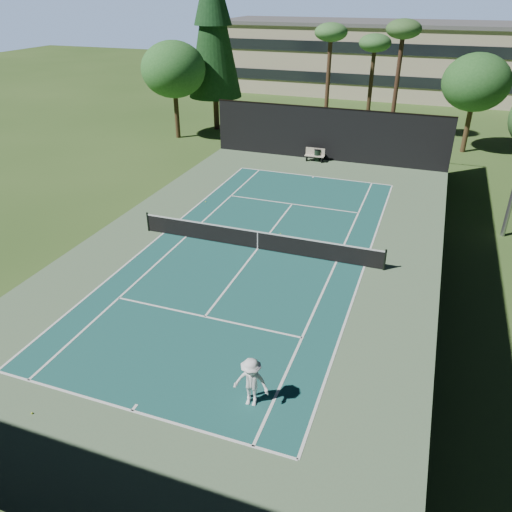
% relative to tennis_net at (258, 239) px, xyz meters
% --- Properties ---
extents(ground, '(160.00, 160.00, 0.00)m').
position_rel_tennis_net_xyz_m(ground, '(0.00, 0.00, -0.56)').
color(ground, '#33521F').
rests_on(ground, ground).
extents(apron_slab, '(18.00, 32.00, 0.01)m').
position_rel_tennis_net_xyz_m(apron_slab, '(0.00, 0.00, -0.55)').
color(apron_slab, '#577551').
rests_on(apron_slab, ground).
extents(court_surface, '(10.97, 23.77, 0.01)m').
position_rel_tennis_net_xyz_m(court_surface, '(0.00, 0.00, -0.55)').
color(court_surface, '#1A5450').
rests_on(court_surface, ground).
extents(court_lines, '(11.07, 23.87, 0.01)m').
position_rel_tennis_net_xyz_m(court_lines, '(0.00, 0.00, -0.54)').
color(court_lines, white).
rests_on(court_lines, ground).
extents(tennis_net, '(12.90, 0.10, 1.10)m').
position_rel_tennis_net_xyz_m(tennis_net, '(0.00, 0.00, 0.00)').
color(tennis_net, black).
rests_on(tennis_net, ground).
extents(fence, '(18.04, 32.05, 4.03)m').
position_rel_tennis_net_xyz_m(fence, '(0.00, 0.06, 1.45)').
color(fence, black).
rests_on(fence, ground).
extents(player, '(1.21, 0.74, 1.80)m').
position_rel_tennis_net_xyz_m(player, '(3.47, -10.28, 0.34)').
color(player, white).
rests_on(player, ground).
extents(tennis_ball_a, '(0.07, 0.07, 0.07)m').
position_rel_tennis_net_xyz_m(tennis_ball_a, '(-2.91, -13.06, -0.52)').
color(tennis_ball_a, '#B7D831').
rests_on(tennis_ball_a, ground).
extents(tennis_ball_b, '(0.06, 0.06, 0.06)m').
position_rel_tennis_net_xyz_m(tennis_ball_b, '(-4.17, 0.59, -0.53)').
color(tennis_ball_b, '#C9E934').
rests_on(tennis_ball_b, ground).
extents(tennis_ball_c, '(0.06, 0.06, 0.06)m').
position_rel_tennis_net_xyz_m(tennis_ball_c, '(0.58, 2.08, -0.53)').
color(tennis_ball_c, '#BFE233').
rests_on(tennis_ball_c, ground).
extents(tennis_ball_d, '(0.07, 0.07, 0.07)m').
position_rel_tennis_net_xyz_m(tennis_ball_d, '(-5.20, 4.87, -0.52)').
color(tennis_ball_d, '#C9E333').
rests_on(tennis_ball_d, ground).
extents(park_bench, '(1.50, 0.45, 1.02)m').
position_rel_tennis_net_xyz_m(park_bench, '(-0.81, 15.36, -0.01)').
color(park_bench, beige).
rests_on(park_bench, ground).
extents(trash_bin, '(0.56, 0.56, 0.95)m').
position_rel_tennis_net_xyz_m(trash_bin, '(-0.63, 15.51, -0.08)').
color(trash_bin, black).
rests_on(trash_bin, ground).
extents(pine_tree, '(4.80, 4.80, 15.00)m').
position_rel_tennis_net_xyz_m(pine_tree, '(-12.00, 22.00, 9.00)').
color(pine_tree, '#48311F').
rests_on(pine_tree, ground).
extents(palm_a, '(2.80, 2.80, 9.32)m').
position_rel_tennis_net_xyz_m(palm_a, '(-2.00, 24.00, 7.63)').
color(palm_a, '#49311F').
rests_on(palm_a, ground).
extents(palm_b, '(2.80, 2.80, 8.42)m').
position_rel_tennis_net_xyz_m(palm_b, '(1.50, 26.00, 6.80)').
color(palm_b, '#3F2E1B').
rests_on(palm_b, ground).
extents(palm_c, '(2.80, 2.80, 9.77)m').
position_rel_tennis_net_xyz_m(palm_c, '(4.00, 23.00, 8.05)').
color(palm_c, '#41291B').
rests_on(palm_c, ground).
extents(decid_tree_a, '(5.12, 5.12, 7.62)m').
position_rel_tennis_net_xyz_m(decid_tree_a, '(10.00, 22.00, 4.86)').
color(decid_tree_a, '#4C3820').
rests_on(decid_tree_a, ground).
extents(decid_tree_c, '(5.44, 5.44, 8.09)m').
position_rel_tennis_net_xyz_m(decid_tree_c, '(-14.00, 18.00, 5.21)').
color(decid_tree_c, '#44321D').
rests_on(decid_tree_c, ground).
extents(campus_building, '(40.50, 12.50, 8.30)m').
position_rel_tennis_net_xyz_m(campus_building, '(0.00, 45.98, 3.65)').
color(campus_building, '#BDAF92').
rests_on(campus_building, ground).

